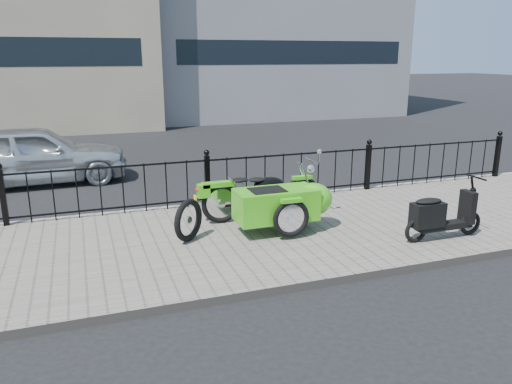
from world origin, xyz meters
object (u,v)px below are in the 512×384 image
object	(u,v)px
motorcycle_sidecar	(283,201)
scooter	(440,216)
sedan_car	(35,155)
spare_tire	(188,220)

from	to	relation	value
motorcycle_sidecar	scooter	world-z (taller)	motorcycle_sidecar
scooter	sedan_car	world-z (taller)	sedan_car
motorcycle_sidecar	sedan_car	xyz separation A→B (m)	(-4.04, 5.08, 0.10)
motorcycle_sidecar	scooter	xyz separation A→B (m)	(2.09, -1.28, -0.10)
scooter	spare_tire	size ratio (longest dim) A/B	2.12
sedan_car	spare_tire	bearing A→B (deg)	-157.05
motorcycle_sidecar	spare_tire	world-z (taller)	motorcycle_sidecar
motorcycle_sidecar	spare_tire	distance (m)	1.59
motorcycle_sidecar	sedan_car	world-z (taller)	sedan_car
spare_tire	sedan_car	size ratio (longest dim) A/B	0.17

